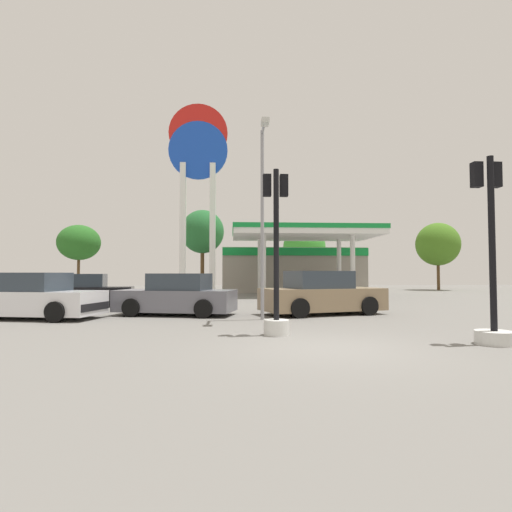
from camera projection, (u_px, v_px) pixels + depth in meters
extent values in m
plane|color=slate|center=(329.00, 348.00, 8.56)|extent=(90.00, 90.00, 0.00)
cube|color=gray|center=(290.00, 271.00, 35.17)|extent=(11.40, 6.69, 3.59)
cube|color=#148C38|center=(296.00, 252.00, 31.85)|extent=(11.40, 0.12, 0.60)
cube|color=white|center=(304.00, 235.00, 28.53)|extent=(9.77, 6.22, 0.35)
cube|color=#148C38|center=(304.00, 230.00, 28.55)|extent=(9.87, 6.32, 0.30)
cylinder|color=silver|center=(264.00, 266.00, 26.56)|extent=(0.32, 0.32, 4.04)
cylinder|color=silver|center=(353.00, 266.00, 26.91)|extent=(0.32, 0.32, 4.04)
cylinder|color=silver|center=(260.00, 267.00, 29.97)|extent=(0.32, 0.32, 4.04)
cylinder|color=silver|center=(339.00, 267.00, 30.32)|extent=(0.32, 0.32, 4.04)
cube|color=#4C4C51|center=(304.00, 288.00, 28.38)|extent=(0.90, 0.60, 1.10)
cube|color=white|center=(183.00, 229.00, 28.75)|extent=(0.40, 0.56, 9.32)
cube|color=white|center=(213.00, 229.00, 28.87)|extent=(0.40, 0.56, 9.32)
cylinder|color=blue|center=(198.00, 150.00, 29.05)|extent=(4.15, 0.22, 4.15)
cylinder|color=red|center=(198.00, 133.00, 29.12)|extent=(4.15, 0.22, 4.15)
cube|color=white|center=(198.00, 142.00, 29.13)|extent=(3.82, 0.08, 0.75)
cylinder|color=black|center=(117.00, 298.00, 20.42)|extent=(0.68, 0.32, 0.65)
cylinder|color=black|center=(113.00, 300.00, 18.71)|extent=(0.68, 0.32, 0.65)
cylinder|color=black|center=(60.00, 299.00, 19.87)|extent=(0.68, 0.32, 0.65)
cylinder|color=black|center=(50.00, 301.00, 18.16)|extent=(0.68, 0.32, 0.65)
cube|color=black|center=(86.00, 295.00, 19.30)|extent=(4.48, 2.40, 0.77)
cube|color=#2D3842|center=(82.00, 281.00, 19.30)|extent=(2.24, 1.87, 0.65)
cube|color=black|center=(132.00, 297.00, 19.73)|extent=(0.37, 1.70, 0.24)
cylinder|color=black|center=(131.00, 308.00, 14.72)|extent=(0.69, 0.37, 0.66)
cylinder|color=black|center=(152.00, 304.00, 16.46)|extent=(0.69, 0.37, 0.66)
cylinder|color=black|center=(204.00, 309.00, 14.27)|extent=(0.69, 0.37, 0.66)
cylinder|color=black|center=(217.00, 305.00, 16.02)|extent=(0.69, 0.37, 0.66)
cube|color=slate|center=(176.00, 300.00, 15.37)|extent=(4.62, 2.74, 0.78)
cube|color=#2D3842|center=(180.00, 282.00, 15.38)|extent=(2.37, 2.03, 0.66)
cube|color=black|center=(123.00, 303.00, 15.72)|extent=(0.51, 1.70, 0.25)
cylinder|color=black|center=(342.00, 303.00, 17.01)|extent=(0.74, 0.43, 0.70)
cylinder|color=black|center=(369.00, 306.00, 15.24)|extent=(0.74, 0.43, 0.70)
cylinder|color=black|center=(278.00, 304.00, 16.04)|extent=(0.74, 0.43, 0.70)
cylinder|color=black|center=(300.00, 308.00, 14.27)|extent=(0.74, 0.43, 0.70)
cube|color=#8C7556|center=(322.00, 299.00, 15.65)|extent=(4.95, 3.15, 0.83)
cube|color=#2D3842|center=(318.00, 280.00, 15.62)|extent=(2.58, 2.25, 0.70)
cube|color=black|center=(372.00, 301.00, 16.41)|extent=(0.64, 1.79, 0.26)
cylinder|color=black|center=(87.00, 307.00, 14.80)|extent=(0.70, 0.36, 0.67)
cylinder|color=black|center=(56.00, 312.00, 13.01)|extent=(0.70, 0.36, 0.67)
cylinder|color=black|center=(18.00, 306.00, 15.18)|extent=(0.70, 0.36, 0.67)
cube|color=silver|center=(35.00, 303.00, 14.11)|extent=(4.68, 2.68, 0.80)
cube|color=#2D3842|center=(32.00, 282.00, 14.16)|extent=(2.38, 2.02, 0.67)
cube|color=black|center=(94.00, 307.00, 13.80)|extent=(0.47, 1.74, 0.25)
cylinder|color=silver|center=(494.00, 338.00, 9.02)|extent=(0.81, 0.81, 0.29)
cylinder|color=black|center=(492.00, 243.00, 9.11)|extent=(0.14, 0.14, 3.89)
cube|color=black|center=(477.00, 175.00, 9.32)|extent=(0.21, 0.20, 0.57)
sphere|color=red|center=(473.00, 168.00, 9.45)|extent=(0.15, 0.15, 0.15)
sphere|color=#D89E0C|center=(473.00, 176.00, 9.44)|extent=(0.15, 0.15, 0.15)
sphere|color=green|center=(474.00, 184.00, 9.44)|extent=(0.15, 0.15, 0.15)
cube|color=black|center=(495.00, 175.00, 9.35)|extent=(0.21, 0.20, 0.57)
sphere|color=red|center=(492.00, 169.00, 9.48)|extent=(0.15, 0.15, 0.15)
sphere|color=#D89E0C|center=(492.00, 176.00, 9.47)|extent=(0.15, 0.15, 0.15)
sphere|color=green|center=(492.00, 184.00, 9.46)|extent=(0.15, 0.15, 0.15)
cylinder|color=silver|center=(276.00, 327.00, 10.37)|extent=(0.64, 0.64, 0.39)
cylinder|color=black|center=(276.00, 244.00, 10.46)|extent=(0.14, 0.14, 3.84)
cube|color=black|center=(267.00, 185.00, 10.67)|extent=(0.21, 0.20, 0.57)
sphere|color=red|center=(267.00, 180.00, 10.80)|extent=(0.15, 0.15, 0.15)
sphere|color=#D89E0C|center=(267.00, 186.00, 10.79)|extent=(0.15, 0.15, 0.15)
sphere|color=green|center=(267.00, 193.00, 10.79)|extent=(0.15, 0.15, 0.15)
cube|color=black|center=(284.00, 186.00, 10.70)|extent=(0.21, 0.20, 0.57)
sphere|color=red|center=(283.00, 180.00, 10.83)|extent=(0.15, 0.15, 0.15)
sphere|color=#D89E0C|center=(283.00, 187.00, 10.82)|extent=(0.15, 0.15, 0.15)
sphere|color=green|center=(283.00, 193.00, 10.81)|extent=(0.15, 0.15, 0.15)
cylinder|color=brown|center=(78.00, 275.00, 36.18)|extent=(0.24, 0.24, 2.90)
ellipsoid|color=#286521|center=(79.00, 242.00, 36.30)|extent=(3.67, 3.67, 3.11)
cylinder|color=brown|center=(202.00, 269.00, 36.08)|extent=(0.33, 0.33, 3.81)
ellipsoid|color=#246530|center=(202.00, 232.00, 36.22)|extent=(3.77, 3.77, 3.82)
cylinder|color=brown|center=(304.00, 276.00, 38.69)|extent=(0.29, 0.29, 2.55)
ellipsoid|color=#368E2E|center=(304.00, 247.00, 38.80)|extent=(3.97, 3.97, 4.19)
cylinder|color=brown|center=(438.00, 275.00, 38.24)|extent=(0.27, 0.27, 2.79)
ellipsoid|color=#44741F|center=(438.00, 244.00, 38.36)|extent=(3.96, 3.96, 3.98)
cylinder|color=gray|center=(262.00, 224.00, 13.97)|extent=(0.12, 0.12, 6.46)
cylinder|color=gray|center=(264.00, 127.00, 13.51)|extent=(0.09, 1.20, 0.09)
cube|color=beige|center=(265.00, 122.00, 12.91)|extent=(0.24, 0.44, 0.16)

